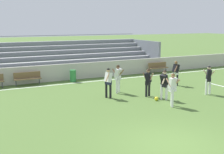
% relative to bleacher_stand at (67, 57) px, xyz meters
% --- Properties ---
extents(ground_plane, '(160.00, 160.00, 0.00)m').
position_rel_bleacher_stand_xyz_m(ground_plane, '(-1.51, -16.50, -1.31)').
color(ground_plane, '#4C6B30').
extents(field_line_sideline, '(44.00, 0.12, 0.01)m').
position_rel_bleacher_stand_xyz_m(field_line_sideline, '(-1.51, -5.02, -1.31)').
color(field_line_sideline, white).
rests_on(field_line_sideline, ground).
extents(sideline_wall, '(48.00, 0.16, 1.22)m').
position_rel_bleacher_stand_xyz_m(sideline_wall, '(-1.51, -3.72, -0.70)').
color(sideline_wall, '#BCB7AD').
rests_on(sideline_wall, ground).
extents(bleacher_stand, '(16.21, 5.21, 3.07)m').
position_rel_bleacher_stand_xyz_m(bleacher_stand, '(0.00, 0.00, 0.00)').
color(bleacher_stand, '#B2B2B7').
rests_on(bleacher_stand, ground).
extents(bench_centre_sideline, '(1.80, 0.40, 0.90)m').
position_rel_bleacher_stand_xyz_m(bench_centre_sideline, '(-4.18, -4.25, -0.77)').
color(bench_centre_sideline, brown).
rests_on(bench_centre_sideline, ground).
extents(bench_near_wall_gap, '(1.80, 0.40, 0.90)m').
position_rel_bleacher_stand_xyz_m(bench_near_wall_gap, '(6.62, -4.25, -0.77)').
color(bench_near_wall_gap, brown).
rests_on(bench_near_wall_gap, ground).
extents(trash_bin, '(0.44, 0.44, 0.86)m').
position_rel_bleacher_stand_xyz_m(trash_bin, '(-1.02, -4.51, -0.88)').
color(trash_bin, '#2D7F3D').
rests_on(trash_bin, ground).
extents(player_dark_pressing_high, '(0.62, 0.47, 1.64)m').
position_rel_bleacher_stand_xyz_m(player_dark_pressing_high, '(1.90, -11.48, -0.34)').
color(player_dark_pressing_high, white).
rests_on(player_dark_pressing_high, ground).
extents(player_dark_on_ball, '(0.51, 0.60, 1.62)m').
position_rel_bleacher_stand_xyz_m(player_dark_on_ball, '(1.48, -10.49, -0.36)').
color(player_dark_on_ball, black).
rests_on(player_dark_on_ball, ground).
extents(player_dark_wide_right, '(0.60, 0.48, 1.68)m').
position_rel_bleacher_stand_xyz_m(player_dark_wide_right, '(4.85, -8.79, -0.31)').
color(player_dark_wide_right, black).
rests_on(player_dark_wide_right, ground).
extents(player_white_challenging, '(0.56, 0.47, 1.71)m').
position_rel_bleacher_stand_xyz_m(player_white_challenging, '(-0.70, -9.75, -0.29)').
color(player_white_challenging, black).
rests_on(player_white_challenging, ground).
extents(player_dark_overlapping, '(0.45, 0.66, 1.72)m').
position_rel_bleacher_stand_xyz_m(player_dark_overlapping, '(4.98, -11.68, -0.28)').
color(player_dark_overlapping, white).
rests_on(player_dark_overlapping, ground).
extents(player_white_dropping_back, '(0.45, 0.64, 1.71)m').
position_rel_bleacher_stand_xyz_m(player_white_dropping_back, '(1.48, -12.74, -0.29)').
color(player_white_dropping_back, white).
rests_on(player_white_dropping_back, ground).
extents(player_white_deep_cover, '(0.49, 0.72, 1.72)m').
position_rel_bleacher_stand_xyz_m(player_white_deep_cover, '(0.34, -8.95, -0.28)').
color(player_white_deep_cover, white).
rests_on(player_white_deep_cover, ground).
extents(soccer_ball, '(0.22, 0.22, 0.22)m').
position_rel_bleacher_stand_xyz_m(soccer_ball, '(1.40, -11.49, -1.20)').
color(soccer_ball, yellow).
rests_on(soccer_ball, ground).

